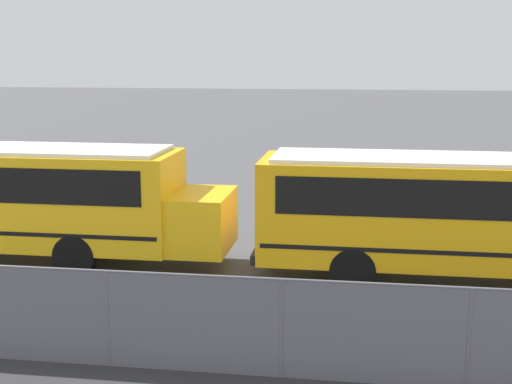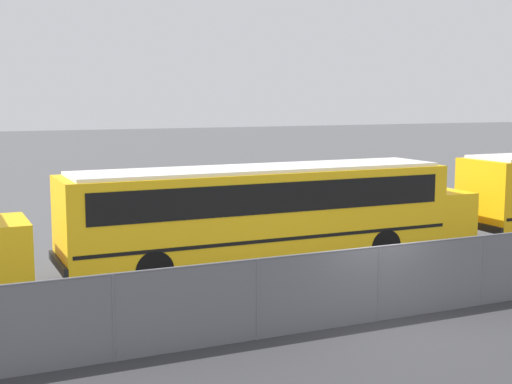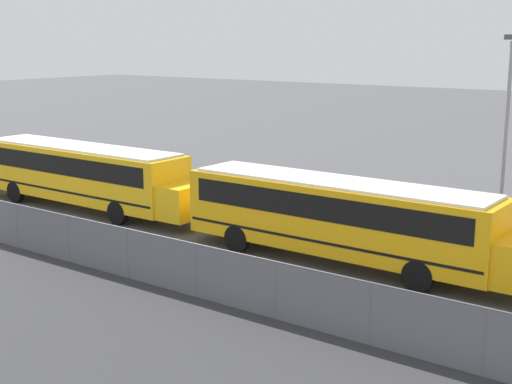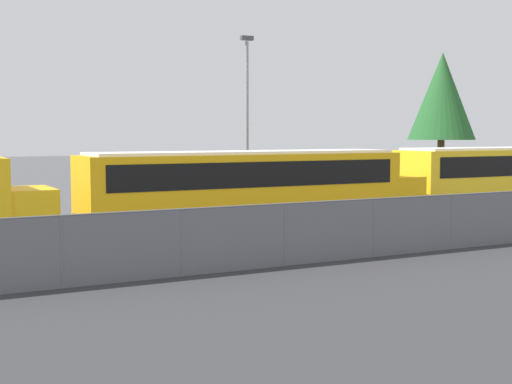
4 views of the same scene
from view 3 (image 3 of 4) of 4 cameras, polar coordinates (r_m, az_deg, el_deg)
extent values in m
cylinder|color=slate|center=(29.03, -18.54, -2.61)|extent=(0.07, 0.07, 1.73)
cylinder|color=slate|center=(26.67, -14.76, -3.66)|extent=(0.07, 0.07, 1.73)
cylinder|color=slate|center=(24.45, -10.25, -4.87)|extent=(0.07, 0.07, 1.73)
cylinder|color=slate|center=(22.42, -4.87, -6.28)|extent=(0.07, 0.07, 1.73)
cylinder|color=slate|center=(20.65, 1.55, -7.88)|extent=(0.07, 0.07, 1.73)
cylinder|color=slate|center=(19.19, 9.11, -9.63)|extent=(0.07, 0.07, 1.73)
cylinder|color=slate|center=(18.13, 17.82, -11.41)|extent=(0.07, 0.07, 1.73)
cube|color=yellow|center=(34.87, -13.83, 1.51)|extent=(11.83, 2.49, 2.41)
cube|color=black|center=(34.78, -13.87, 2.37)|extent=(10.88, 2.53, 0.87)
cube|color=black|center=(34.99, -13.77, 0.42)|extent=(11.59, 2.52, 0.10)
cube|color=yellow|center=(30.25, -5.69, -0.71)|extent=(1.42, 2.29, 1.44)
cube|color=black|center=(39.76, -19.28, 0.91)|extent=(0.12, 2.49, 0.24)
cube|color=silver|center=(34.67, -13.93, 3.54)|extent=(11.24, 2.24, 0.10)
cylinder|color=black|center=(33.19, -8.16, -0.91)|extent=(1.06, 0.28, 1.06)
cylinder|color=black|center=(31.68, -11.01, -1.63)|extent=(1.06, 0.28, 1.06)
cylinder|color=black|center=(38.60, -15.96, 0.57)|extent=(1.06, 0.28, 1.06)
cylinder|color=black|center=(37.31, -18.68, 0.01)|extent=(1.06, 0.28, 1.06)
cube|color=#EDA80F|center=(25.70, 6.49, -1.92)|extent=(11.83, 2.49, 2.41)
cube|color=black|center=(25.58, 6.52, -0.77)|extent=(10.88, 2.53, 0.87)
cube|color=black|center=(25.87, 6.46, -3.37)|extent=(11.59, 2.52, 0.10)
cube|color=black|center=(29.29, -3.71, -2.25)|extent=(0.12, 2.49, 0.24)
cube|color=silver|center=(25.43, 6.56, 0.82)|extent=(11.24, 2.24, 0.10)
cylinder|color=black|center=(25.48, 14.89, -5.19)|extent=(1.06, 0.28, 1.06)
cylinder|color=black|center=(23.49, 12.84, -6.56)|extent=(1.06, 0.28, 1.06)
cylinder|color=black|center=(28.82, 1.24, -2.77)|extent=(1.06, 0.28, 1.06)
cylinder|color=black|center=(27.08, -1.51, -3.75)|extent=(1.06, 0.28, 1.06)
cylinder|color=gray|center=(30.21, 19.30, 3.83)|extent=(0.16, 0.16, 7.87)
camera|label=1|loc=(16.78, -36.43, 1.04)|focal=50.00mm
camera|label=2|loc=(35.55, -49.01, 3.36)|focal=50.00mm
camera|label=4|loc=(24.29, -54.46, -3.15)|focal=50.00mm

